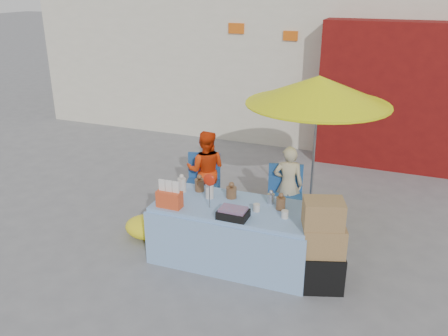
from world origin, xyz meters
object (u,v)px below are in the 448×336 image
at_px(chair_left, 202,195).
at_px(vendor_orange, 206,170).
at_px(vendor_beige, 288,185).
at_px(umbrella, 318,91).
at_px(chair_right, 284,209).
at_px(box_stack, 322,248).
at_px(market_table, 233,232).

relative_size(chair_left, vendor_orange, 0.70).
bearing_deg(vendor_beige, umbrella, -167.70).
distance_m(chair_left, chair_right, 1.25).
bearing_deg(chair_right, box_stack, -73.34).
bearing_deg(umbrella, vendor_orange, -174.47).
bearing_deg(market_table, vendor_beige, 72.28).
bearing_deg(vendor_orange, umbrella, 171.27).
relative_size(chair_left, box_stack, 0.79).
bearing_deg(box_stack, market_table, 171.77).
bearing_deg(market_table, box_stack, -9.50).
bearing_deg(chair_right, market_table, -122.43).
height_order(chair_left, umbrella, umbrella).
height_order(market_table, vendor_beige, market_table).
height_order(vendor_orange, box_stack, vendor_orange).
relative_size(chair_left, vendor_beige, 0.75).
bearing_deg(umbrella, vendor_beige, -153.43).
distance_m(chair_left, vendor_beige, 1.30).
relative_size(chair_right, umbrella, 0.41).
bearing_deg(market_table, umbrella, 63.02).
height_order(chair_left, vendor_orange, vendor_orange).
relative_size(chair_right, box_stack, 0.79).
xyz_separation_m(vendor_orange, vendor_beige, (1.25, 0.00, -0.04)).
xyz_separation_m(market_table, umbrella, (0.66, 1.37, 1.51)).
xyz_separation_m(chair_right, vendor_orange, (-1.25, 0.13, 0.35)).
bearing_deg(chair_left, vendor_orange, 74.08).
xyz_separation_m(chair_left, box_stack, (2.00, -1.25, 0.24)).
xyz_separation_m(market_table, chair_right, (0.36, 1.09, -0.13)).
bearing_deg(umbrella, chair_left, -169.62).
bearing_deg(vendor_beige, vendor_orange, -14.26).
xyz_separation_m(chair_left, chair_right, (1.25, 0.00, 0.00)).
bearing_deg(box_stack, vendor_beige, 118.28).
bearing_deg(vendor_orange, chair_right, 159.57).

